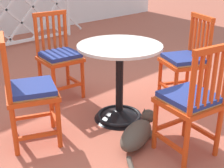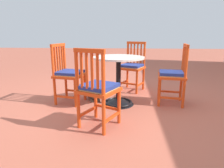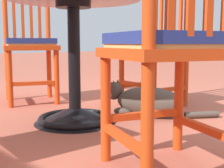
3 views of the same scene
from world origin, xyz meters
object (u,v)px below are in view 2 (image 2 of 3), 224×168
orange_chair_tucked_in (68,75)px  cafe_table (118,86)px  orange_chair_near_fence (133,67)px  tabby_cat (94,94)px  orange_chair_facing_out (98,89)px  orange_chair_at_corner (173,75)px

orange_chair_tucked_in → cafe_table: bearing=88.2°
orange_chair_near_fence → orange_chair_tucked_in: (0.77, -1.00, 0.00)m
cafe_table → orange_chair_tucked_in: orange_chair_tucked_in is taller
tabby_cat → orange_chair_facing_out: bearing=12.8°
orange_chair_tucked_in → orange_chair_at_corner: bearing=92.3°
orange_chair_facing_out → cafe_table: bearing=165.9°
orange_chair_facing_out → tabby_cat: orange_chair_facing_out is taller
cafe_table → orange_chair_tucked_in: bearing=-91.8°
orange_chair_facing_out → orange_chair_at_corner: same height
orange_chair_at_corner → tabby_cat: orange_chair_at_corner is taller
orange_chair_near_fence → orange_chair_facing_out: bearing=-15.1°
orange_chair_near_fence → orange_chair_tucked_in: bearing=-52.3°
orange_chair_facing_out → orange_chair_at_corner: 1.33m
cafe_table → orange_chair_near_fence: orange_chair_near_fence is taller
cafe_table → orange_chair_at_corner: orange_chair_at_corner is taller
orange_chair_near_fence → orange_chair_tucked_in: size_ratio=1.00×
cafe_table → orange_chair_near_fence: size_ratio=0.83×
orange_chair_near_fence → orange_chair_tucked_in: 1.26m
cafe_table → orange_chair_near_fence: 0.85m
cafe_table → orange_chair_at_corner: bearing=96.2°
orange_chair_near_fence → orange_chair_tucked_in: same height
cafe_table → orange_chair_tucked_in: size_ratio=0.83×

